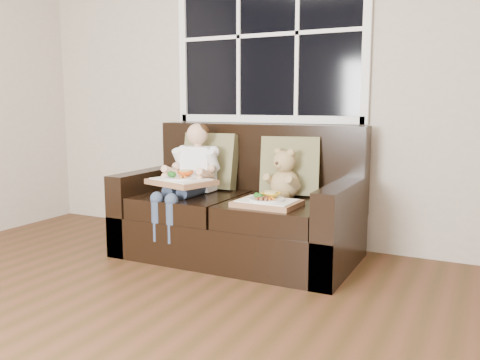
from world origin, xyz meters
The scene contains 8 objects.
window_back centered at (-0.04, 2.48, 1.65)m, with size 1.62×0.04×1.37m.
loveseat centered at (-0.04, 2.02, 0.31)m, with size 1.70×0.92×0.96m.
pillow_left centered at (-0.39, 2.17, 0.67)m, with size 0.44×0.21×0.45m.
pillow_right centered at (0.28, 2.17, 0.66)m, with size 0.46×0.30×0.44m.
child centered at (-0.40, 1.90, 0.63)m, with size 0.35×0.59×0.80m.
teddy_bear centered at (0.29, 2.03, 0.60)m, with size 0.25×0.30×0.37m.
tray_left centered at (-0.38, 1.73, 0.58)m, with size 0.51×0.44×0.10m.
tray_right centered at (0.29, 1.72, 0.48)m, with size 0.42×0.33×0.09m.
Camera 1 is at (1.59, -1.29, 1.12)m, focal length 38.00 mm.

